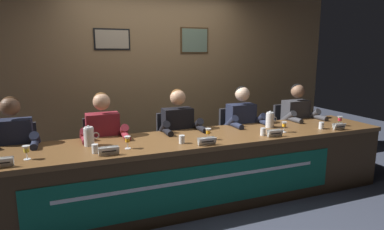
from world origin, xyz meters
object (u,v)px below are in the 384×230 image
(chair_left, at_px, (103,158))
(juice_glass_far_right, at_px, (340,119))
(water_cup_center, at_px, (182,140))
(panelist_right, at_px, (244,126))
(nameplate_far_right, at_px, (339,126))
(juice_glass_far_left, at_px, (26,150))
(chair_center, at_px, (175,150))
(juice_glass_center, at_px, (208,132))
(nameplate_right, at_px, (275,133))
(chair_far_right, at_px, (289,136))
(juice_glass_right, at_px, (284,125))
(water_cup_right, at_px, (263,132))
(nameplate_left, at_px, (109,151))
(juice_glass_left, at_px, (127,140))
(water_cup_left, at_px, (95,149))
(water_pitcher_left_side, at_px, (89,136))
(nameplate_far_left, at_px, (2,162))
(chair_right, at_px, (236,142))
(water_cup_far_right, at_px, (321,126))
(water_pitcher_right_side, at_px, (270,120))
(panelist_left, at_px, (104,139))
(panelist_center, at_px, (180,132))
(nameplate_center, at_px, (207,141))
(panelist_far_left, at_px, (14,148))
(conference_table, at_px, (196,160))
(chair_far_left, at_px, (19,168))
(panelist_far_right, at_px, (299,121))

(chair_left, relative_size, juice_glass_far_right, 7.35)
(water_cup_center, bearing_deg, panelist_right, 28.37)
(water_cup_center, height_order, nameplate_far_right, water_cup_center)
(juice_glass_far_left, distance_m, chair_center, 1.82)
(juice_glass_center, relative_size, nameplate_right, 0.68)
(chair_far_right, bearing_deg, chair_left, 180.00)
(juice_glass_right, distance_m, water_cup_right, 0.31)
(nameplate_far_right, bearing_deg, nameplate_right, 179.20)
(water_cup_right, bearing_deg, nameplate_left, -177.14)
(juice_glass_left, bearing_deg, water_cup_left, -174.23)
(chair_far_right, xyz_separation_m, water_pitcher_left_side, (-2.86, -0.52, 0.41))
(juice_glass_left, distance_m, nameplate_far_right, 2.52)
(juice_glass_left, height_order, juice_glass_far_right, same)
(juice_glass_far_left, height_order, water_pitcher_left_side, water_pitcher_left_side)
(nameplate_far_left, distance_m, water_cup_left, 0.74)
(chair_right, height_order, water_cup_far_right, chair_right)
(water_pitcher_left_side, bearing_deg, water_pitcher_right_side, 0.18)
(chair_left, relative_size, panelist_left, 0.74)
(water_cup_left, relative_size, chair_right, 0.09)
(juice_glass_center, bearing_deg, nameplate_far_right, -5.76)
(nameplate_right, bearing_deg, water_pitcher_left_side, 168.58)
(nameplate_right, relative_size, water_pitcher_left_side, 0.87)
(panelist_center, xyz_separation_m, juice_glass_far_right, (1.94, -0.57, 0.12))
(nameplate_center, distance_m, juice_glass_center, 0.20)
(panelist_far_left, distance_m, panelist_center, 1.79)
(conference_table, relative_size, nameplate_left, 26.04)
(water_cup_far_right, relative_size, water_pitcher_right_side, 0.40)
(panelist_far_left, xyz_separation_m, nameplate_center, (1.82, -0.73, 0.07))
(panelist_left, distance_m, juice_glass_center, 1.16)
(chair_far_left, height_order, nameplate_left, chair_far_left)
(panelist_far_right, height_order, juice_glass_far_right, panelist_far_right)
(nameplate_left, bearing_deg, nameplate_right, -0.36)
(nameplate_far_left, relative_size, water_cup_right, 1.97)
(panelist_far_left, height_order, juice_glass_center, panelist_far_left)
(juice_glass_left, height_order, water_cup_left, juice_glass_left)
(nameplate_far_left, bearing_deg, juice_glass_right, 2.36)
(chair_left, xyz_separation_m, nameplate_left, (-0.04, -0.90, 0.35))
(chair_left, bearing_deg, water_cup_left, -100.61)
(chair_far_left, xyz_separation_m, panelist_right, (2.68, -0.20, 0.28))
(panelist_far_left, relative_size, nameplate_far_left, 7.41)
(panelist_right, relative_size, water_pitcher_right_side, 5.90)
(water_cup_left, bearing_deg, juice_glass_right, 0.34)
(nameplate_center, height_order, panelist_right, panelist_right)
(panelist_left, xyz_separation_m, nameplate_far_right, (2.67, -0.72, 0.07))
(conference_table, xyz_separation_m, juice_glass_right, (1.08, -0.06, 0.31))
(chair_right, xyz_separation_m, water_cup_far_right, (0.72, -0.81, 0.35))
(water_cup_left, relative_size, nameplate_center, 0.45)
(panelist_far_right, xyz_separation_m, juice_glass_far_right, (0.16, -0.57, 0.12))
(water_cup_center, height_order, chair_far_right, chair_far_right)
(juice_glass_far_left, distance_m, panelist_far_right, 3.44)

